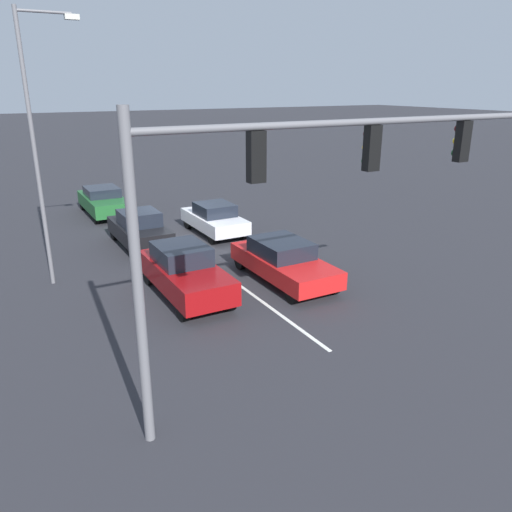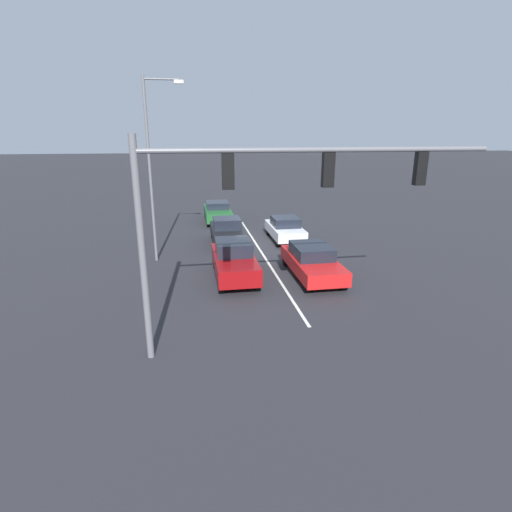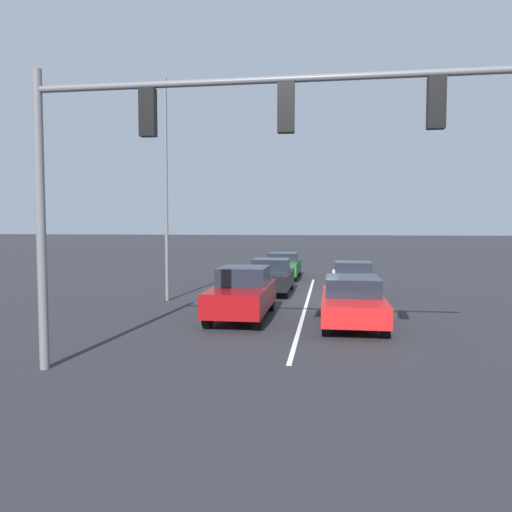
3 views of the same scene
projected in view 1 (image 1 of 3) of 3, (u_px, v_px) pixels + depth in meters
The scene contains 9 objects.
ground_plane at pixel (179, 241), 22.28m from camera, with size 240.00×240.00×0.00m, color #28282D.
lane_stripe_left_divider at pixel (201, 258), 20.14m from camera, with size 0.12×17.16×0.01m, color silver.
car_red_leftlane_front at pixel (283, 260), 17.60m from camera, with size 1.87×4.71×1.46m.
car_maroon_midlane_front at pixel (185, 272), 16.25m from camera, with size 1.78×4.47×1.69m.
car_black_midlane_second at pixel (140, 229), 21.36m from camera, with size 1.77×4.10×1.57m.
car_silver_leftlane_second at pixel (214, 218), 23.13m from camera, with size 1.75×4.06×1.47m.
car_darkgreen_midlane_third at pixel (103, 201), 26.62m from camera, with size 1.85×4.59×1.46m.
traffic_signal_gantry at pixel (296, 186), 9.84m from camera, with size 10.06×0.37×6.32m.
street_lamp_right_shoulder at pixel (39, 136), 16.02m from camera, with size 1.90×0.24×8.87m.
Camera 1 is at (7.29, 20.30, 6.60)m, focal length 35.00 mm.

